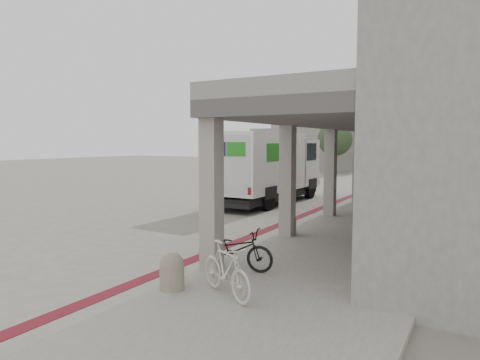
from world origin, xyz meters
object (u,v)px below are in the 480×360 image
Objects in this scene: bench at (375,230)px; bicycle_black at (235,249)px; utility_cabinet at (400,221)px; bicycle_cream at (226,270)px; fedex_truck at (268,166)px.

bicycle_black is at bearing -101.14° from bench.
utility_cabinet reaches higher than bench.
bench is 1.08× the size of bicycle_cream.
bicycle_black is at bearing -110.21° from utility_cabinet.
bench is at bearing -42.33° from fedex_truck.
fedex_truck is at bearing 51.18° from bicycle_cream.
bicycle_black is at bearing 53.18° from bicycle_cream.
fedex_truck is at bearing 149.30° from bench.
utility_cabinet is 6.95m from bicycle_cream.
fedex_truck is 8.75m from bench.
fedex_truck reaches higher than bicycle_black.
utility_cabinet is 0.53× the size of bicycle_black.
bicycle_cream is at bearing -65.80° from fedex_truck.
bicycle_black is (4.26, -10.35, -1.18)m from fedex_truck.
bicycle_cream is at bearing -89.53° from bench.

